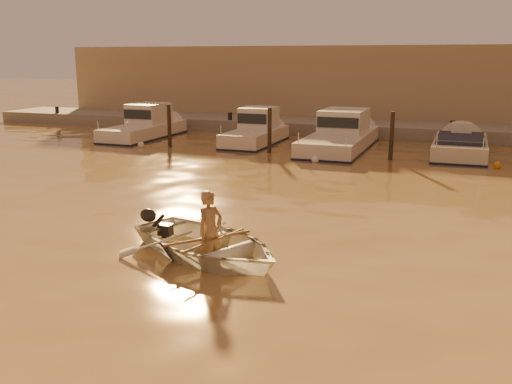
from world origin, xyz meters
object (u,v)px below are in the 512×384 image
at_px(person, 210,232).
at_px(moored_boat_1, 255,131).
at_px(moored_boat_3, 460,150).
at_px(moored_boat_0, 144,126).
at_px(moored_boat_2, 340,135).
at_px(dinghy, 207,244).
at_px(waterfront_building, 424,86).

bearing_deg(person, moored_boat_1, 41.04).
xyz_separation_m(moored_boat_1, moored_boat_3, (9.45, 0.00, -0.40)).
height_order(person, moored_boat_3, person).
xyz_separation_m(moored_boat_0, moored_boat_1, (6.25, 0.00, 0.00)).
distance_m(person, moored_boat_3, 16.23).
bearing_deg(moored_boat_2, dinghy, -88.34).
distance_m(moored_boat_3, waterfront_building, 11.48).
distance_m(person, moored_boat_1, 16.23).
xyz_separation_m(moored_boat_0, waterfront_building, (13.24, 11.00, 1.77)).
relative_size(dinghy, waterfront_building, 0.09).
relative_size(moored_boat_0, moored_boat_1, 1.14).
height_order(person, moored_boat_2, moored_boat_2).
distance_m(dinghy, waterfront_building, 26.67).
relative_size(dinghy, person, 2.22).
distance_m(dinghy, moored_boat_0, 18.94).
relative_size(moored_boat_0, moored_boat_2, 0.80).
height_order(moored_boat_1, moored_boat_3, moored_boat_1).
distance_m(dinghy, moored_boat_3, 16.21).
relative_size(moored_boat_1, moored_boat_2, 0.71).
bearing_deg(moored_boat_0, moored_boat_3, 0.00).
xyz_separation_m(dinghy, moored_boat_2, (-0.45, 15.49, 0.34)).
distance_m(moored_boat_0, waterfront_building, 17.31).
distance_m(dinghy, moored_boat_1, 16.17).
xyz_separation_m(dinghy, moored_boat_3, (4.80, 15.49, -0.06)).
height_order(person, waterfront_building, waterfront_building).
xyz_separation_m(moored_boat_1, waterfront_building, (6.99, 11.00, 1.77)).
bearing_deg(moored_boat_2, moored_boat_0, 180.00).
relative_size(person, waterfront_building, 0.04).
bearing_deg(moored_boat_3, moored_boat_1, 180.00).
xyz_separation_m(person, moored_boat_0, (-10.99, 15.53, 0.04)).
relative_size(person, moored_boat_2, 0.21).
bearing_deg(waterfront_building, person, -94.85).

